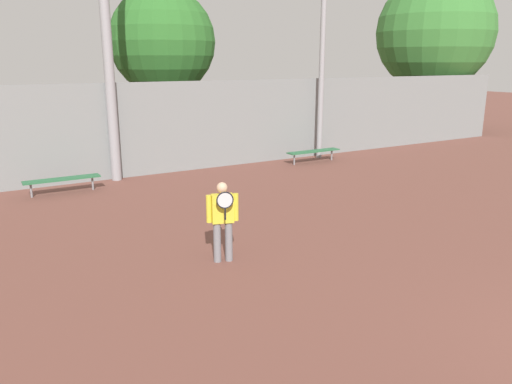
% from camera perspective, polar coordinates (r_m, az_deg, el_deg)
% --- Properties ---
extents(tennis_player, '(0.58, 0.48, 1.52)m').
position_cam_1_polar(tennis_player, '(9.19, -3.83, -2.90)').
color(tennis_player, slate).
rests_on(tennis_player, ground_plane).
extents(bench_courtside_near, '(2.07, 0.40, 0.44)m').
position_cam_1_polar(bench_courtside_near, '(15.08, -21.28, 1.32)').
color(bench_courtside_near, '#28663D').
rests_on(bench_courtside_near, ground_plane).
extents(bench_adjacent_court, '(2.15, 0.40, 0.44)m').
position_cam_1_polar(bench_adjacent_court, '(18.56, 6.60, 4.60)').
color(bench_adjacent_court, '#28663D').
rests_on(bench_adjacent_court, ground_plane).
extents(back_fence, '(31.17, 0.06, 3.00)m').
position_cam_1_polar(back_fence, '(17.20, -7.20, 7.48)').
color(back_fence, gray).
rests_on(back_fence, ground_plane).
extents(tree_green_tall, '(5.77, 5.77, 7.90)m').
position_cam_1_polar(tree_green_tall, '(27.63, 19.77, 16.77)').
color(tree_green_tall, brown).
rests_on(tree_green_tall, ground_plane).
extents(tree_dark_dense, '(4.17, 4.17, 6.47)m').
position_cam_1_polar(tree_dark_dense, '(20.94, -10.63, 16.45)').
color(tree_dark_dense, brown).
rests_on(tree_dark_dense, ground_plane).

